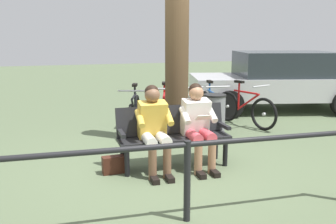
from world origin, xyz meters
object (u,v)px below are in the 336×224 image
object	(u,v)px
tree_trunk	(177,34)
litter_bin	(214,118)
handbag	(113,165)
person_companion	(154,125)
person_reading	(198,122)
bicycle_purple	(211,109)
bicycle_green	(184,110)
bench	(173,131)
bicycle_orange	(164,112)
bicycle_silver	(245,109)
parked_car	(278,80)
bicycle_black	(134,114)

from	to	relation	value
tree_trunk	litter_bin	bearing A→B (deg)	171.80
handbag	litter_bin	xyz separation A→B (m)	(-1.98, -1.01, 0.31)
person_companion	litter_bin	size ratio (longest dim) A/B	1.41
person_companion	handbag	xyz separation A→B (m)	(0.56, -0.10, -0.54)
person_reading	bicycle_purple	distance (m)	2.56
bicycle_green	person_companion	bearing A→B (deg)	-27.69
bench	bicycle_green	world-z (taller)	bicycle_green
bench	handbag	bearing A→B (deg)	5.24
bicycle_orange	bicycle_silver	bearing A→B (deg)	101.03
person_companion	bicycle_orange	bearing A→B (deg)	-109.22
handbag	bicycle_purple	world-z (taller)	bicycle_purple
bicycle_silver	bicycle_purple	bearing A→B (deg)	-123.82
bicycle_purple	bicycle_orange	distance (m)	1.03
bicycle_green	parked_car	xyz separation A→B (m)	(-2.91, -1.01, 0.41)
person_reading	litter_bin	distance (m)	1.39
person_companion	bicycle_orange	size ratio (longest dim) A/B	0.75
bicycle_purple	bicycle_orange	bearing A→B (deg)	-83.44
person_companion	handbag	distance (m)	0.79
person_reading	bicycle_black	bearing A→B (deg)	-77.47
bench	bicycle_green	xyz separation A→B (m)	(-0.95, -2.10, -0.15)
person_reading	bicycle_black	distance (m)	2.25
litter_bin	parked_car	world-z (taller)	parked_car
bicycle_purple	parked_car	distance (m)	2.58
bicycle_silver	bicycle_green	size ratio (longest dim) A/B	0.96
person_reading	bicycle_black	world-z (taller)	person_reading
person_companion	bicycle_purple	bearing A→B (deg)	-128.96
bicycle_purple	handbag	bearing A→B (deg)	-40.41
person_reading	bicycle_purple	size ratio (longest dim) A/B	0.72
handbag	parked_car	world-z (taller)	parked_car
tree_trunk	bicycle_black	size ratio (longest dim) A/B	2.36
bicycle_silver	bicycle_purple	size ratio (longest dim) A/B	0.97
bicycle_purple	bicycle_black	xyz separation A→B (m)	(1.66, 0.04, 0.00)
litter_bin	bicycle_black	bearing A→B (deg)	-41.13
person_reading	handbag	distance (m)	1.32
bench	parked_car	size ratio (longest dim) A/B	0.36
person_reading	handbag	xyz separation A→B (m)	(1.20, -0.11, -0.54)
bench	handbag	distance (m)	0.97
bicycle_purple	parked_car	bearing A→B (deg)	123.15
bicycle_green	handbag	bearing A→B (deg)	-38.55
bicycle_black	litter_bin	bearing A→B (deg)	67.95
person_reading	bicycle_silver	world-z (taller)	person_reading
bench	bicycle_silver	distance (m)	2.89
bicycle_silver	bicycle_orange	size ratio (longest dim) A/B	1.00
bicycle_orange	parked_car	world-z (taller)	parked_car
handbag	person_companion	bearing A→B (deg)	170.29
tree_trunk	bicycle_silver	size ratio (longest dim) A/B	2.34
bench	bicycle_orange	world-z (taller)	bicycle_orange
bicycle_silver	person_companion	bearing A→B (deg)	-69.44
bicycle_purple	bicycle_green	xyz separation A→B (m)	(0.59, -0.05, 0.00)
tree_trunk	bicycle_purple	xyz separation A→B (m)	(-1.12, -1.00, -1.54)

